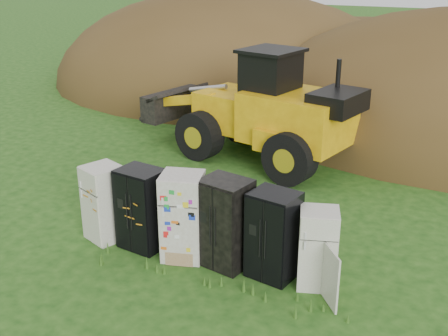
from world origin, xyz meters
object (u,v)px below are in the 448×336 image
at_px(fridge_black_side, 142,209).
at_px(fridge_dark_mid, 225,223).
at_px(wheel_loader, 246,103).
at_px(fridge_sticker, 183,217).
at_px(fridge_open_door, 318,248).
at_px(fridge_leftmost, 105,203).
at_px(fridge_black_right, 273,235).

bearing_deg(fridge_black_side, fridge_dark_mid, 10.21).
height_order(fridge_dark_mid, wheel_loader, wheel_loader).
relative_size(fridge_black_side, fridge_sticker, 0.96).
bearing_deg(fridge_open_door, fridge_black_side, 164.17).
height_order(fridge_black_side, fridge_open_door, fridge_black_side).
xyz_separation_m(fridge_sticker, fridge_dark_mid, (0.91, 0.08, -0.00)).
bearing_deg(fridge_black_side, fridge_leftmost, -169.59).
bearing_deg(fridge_dark_mid, wheel_loader, 121.03).
distance_m(fridge_dark_mid, wheel_loader, 6.62).
distance_m(fridge_black_side, fridge_open_door, 3.82).
distance_m(fridge_black_side, fridge_dark_mid, 1.92).
height_order(fridge_black_side, wheel_loader, wheel_loader).
bearing_deg(fridge_leftmost, wheel_loader, 105.60).
height_order(fridge_leftmost, fridge_black_side, fridge_black_side).
bearing_deg(fridge_open_door, wheel_loader, 106.06).
xyz_separation_m(fridge_sticker, wheel_loader, (-1.04, 6.35, 0.77)).
relative_size(fridge_black_right, fridge_open_door, 1.13).
height_order(fridge_leftmost, fridge_sticker, fridge_sticker).
distance_m(fridge_dark_mid, fridge_open_door, 1.90).
height_order(fridge_leftmost, fridge_open_door, fridge_leftmost).
distance_m(fridge_open_door, wheel_loader, 7.45).
distance_m(fridge_sticker, wheel_loader, 6.48).
bearing_deg(wheel_loader, fridge_leftmost, -82.76).
distance_m(fridge_leftmost, fridge_sticker, 1.95).
bearing_deg(fridge_black_right, fridge_black_side, -168.14).
relative_size(fridge_leftmost, fridge_sticker, 0.92).
bearing_deg(fridge_black_right, wheel_loader, 127.74).
relative_size(fridge_black_right, wheel_loader, 0.25).
bearing_deg(fridge_sticker, fridge_dark_mid, -8.67).
height_order(fridge_black_side, fridge_black_right, fridge_black_side).
bearing_deg(fridge_sticker, fridge_black_side, 162.21).
bearing_deg(fridge_leftmost, fridge_black_side, 24.03).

